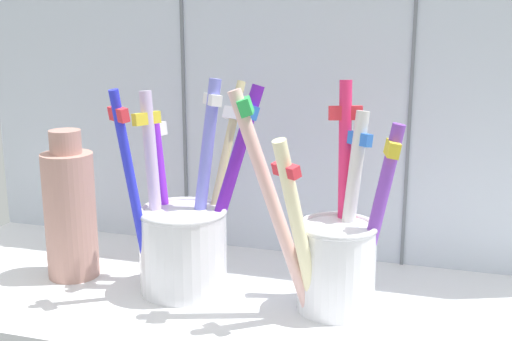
{
  "coord_description": "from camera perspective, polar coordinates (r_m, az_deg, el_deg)",
  "views": [
    {
      "loc": [
        14.14,
        -47.14,
        24.78
      ],
      "look_at": [
        0.0,
        -0.32,
        12.82
      ],
      "focal_mm": 45.83,
      "sensor_mm": 36.0,
      "label": 1
    }
  ],
  "objects": [
    {
      "name": "toothbrush_cup_right",
      "position": [
        0.51,
        6.78,
        -6.93
      ],
      "size": [
        12.62,
        9.2,
        17.67
      ],
      "color": "white",
      "rests_on": "counter_slab"
    },
    {
      "name": "ceramic_vase",
      "position": [
        0.59,
        -16.09,
        -3.51
      ],
      "size": [
        4.43,
        4.43,
        13.04
      ],
      "color": "tan",
      "rests_on": "counter_slab"
    },
    {
      "name": "toothbrush_cup_left",
      "position": [
        0.54,
        -6.43,
        -5.72
      ],
      "size": [
        10.72,
        11.33,
        17.59
      ],
      "color": "white",
      "rests_on": "counter_slab"
    },
    {
      "name": "counter_slab",
      "position": [
        0.55,
        0.1,
        -12.04
      ],
      "size": [
        64.0,
        22.0,
        2.0
      ],
      "primitive_type": "cube",
      "color": "silver",
      "rests_on": "ground"
    },
    {
      "name": "tile_wall_back",
      "position": [
        0.61,
        3.42,
        11.58
      ],
      "size": [
        64.0,
        2.2,
        45.0
      ],
      "color": "silver",
      "rests_on": "ground"
    }
  ]
}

